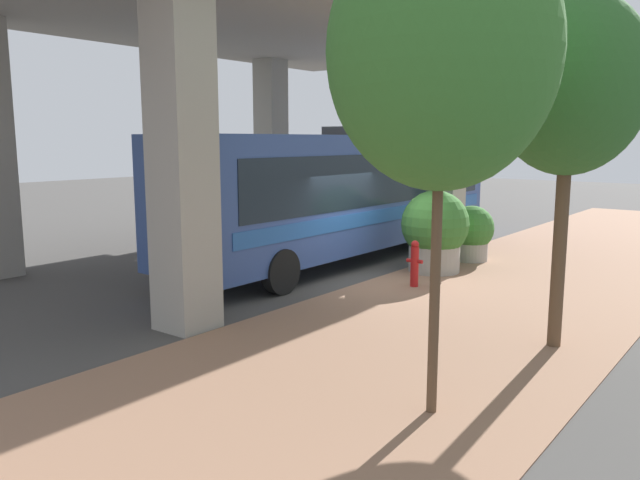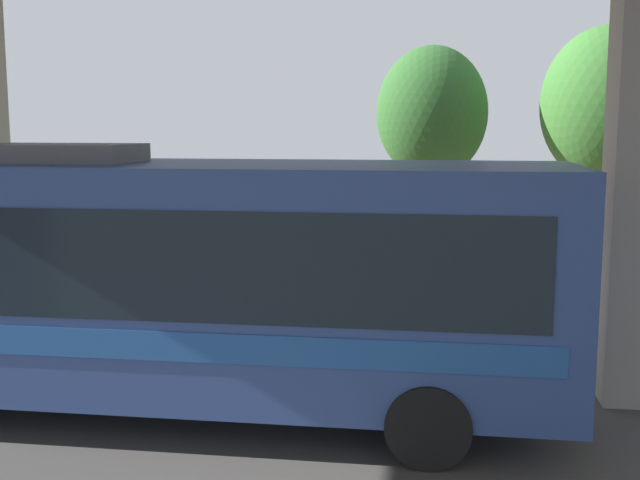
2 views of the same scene
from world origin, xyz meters
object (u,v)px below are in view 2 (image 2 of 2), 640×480
Objects in this scene: planter_front at (190,295)px; planter_middle at (86,304)px; fire_hydrant at (295,321)px; street_tree_far at (607,106)px; bus at (115,270)px; street_tree_near at (432,114)px.

planter_middle is (-0.12, -1.93, -0.26)m from planter_front.
street_tree_far reaches higher than fire_hydrant.
planter_front is at bearing 177.11° from bus.
planter_front reaches higher than planter_middle.
street_tree_near is (-3.81, 2.25, 3.58)m from fire_hydrant.
planter_front is 8.96m from street_tree_far.
fire_hydrant is at bearing -30.51° from street_tree_near.
planter_middle is 7.94m from street_tree_near.
planter_middle is at bearing -85.39° from fire_hydrant.
fire_hydrant is 5.69m from street_tree_near.
planter_middle is at bearing -55.26° from street_tree_near.
street_tree_far reaches higher than street_tree_near.
planter_middle is 10.66m from street_tree_far.
bus is at bearing -30.55° from fire_hydrant.
planter_middle is at bearing -93.48° from planter_front.
street_tree_near reaches higher than planter_front.
street_tree_near is 3.47m from street_tree_far.
street_tree_far is (-3.70, 9.37, 3.50)m from planter_middle.
fire_hydrant is 0.70× the size of planter_middle.
street_tree_far is at bearing 120.90° from fire_hydrant.
bus is 3.62m from planter_middle.
bus is 3.99m from fire_hydrant.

